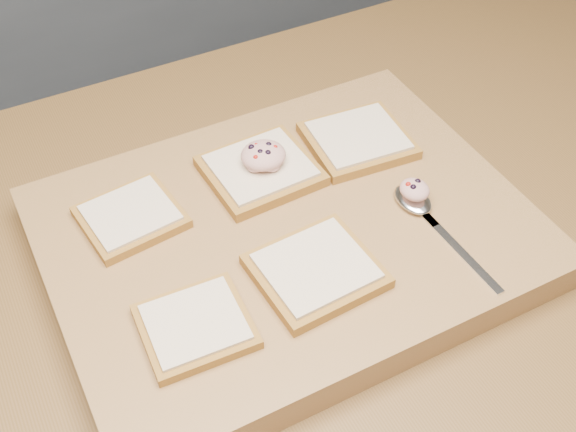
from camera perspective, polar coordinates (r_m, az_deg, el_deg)
name	(u,v)px	position (r m, az deg, el deg)	size (l,w,h in m)	color
island_counter	(344,380)	(1.29, 4.46, -12.76)	(2.00, 0.80, 0.90)	slate
back_counter	(96,1)	(2.29, -14.93, 16.10)	(3.60, 0.62, 0.94)	slate
cutting_board	(288,236)	(0.85, 0.00, -1.58)	(0.55, 0.42, 0.04)	#9E6F43
bread_far_left	(131,216)	(0.85, -12.32, -0.03)	(0.12, 0.11, 0.02)	olive
bread_far_center	(261,170)	(0.89, -2.18, 3.66)	(0.13, 0.12, 0.02)	olive
bread_far_right	(358,140)	(0.94, 5.55, 6.02)	(0.13, 0.12, 0.02)	olive
bread_near_left	(195,326)	(0.74, -7.33, -8.59)	(0.11, 0.10, 0.02)	olive
bread_near_center	(316,270)	(0.78, 2.22, -4.31)	(0.13, 0.12, 0.02)	olive
tuna_salad_dollop	(263,155)	(0.88, -1.97, 4.84)	(0.06, 0.05, 0.03)	tan
spoon	(420,207)	(0.86, 10.36, 0.72)	(0.04, 0.19, 0.01)	silver
spoon_salad	(414,189)	(0.86, 9.96, 2.08)	(0.03, 0.04, 0.02)	tan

